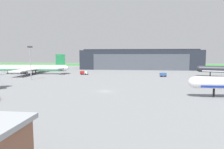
{
  "coord_description": "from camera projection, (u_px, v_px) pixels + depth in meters",
  "views": [
    {
      "loc": [
        9.83,
        -62.83,
        12.11
      ],
      "look_at": [
        -0.54,
        23.63,
        3.25
      ],
      "focal_mm": 30.78,
      "sensor_mm": 36.0,
      "label": 1
    }
  ],
  "objects": [
    {
      "name": "ops_van",
      "position": [
        84.0,
        73.0,
        118.22
      ],
      "size": [
        5.31,
        3.11,
        2.3
      ],
      "color": "silver",
      "rests_on": "ground_plane"
    },
    {
      "name": "airliner_far_left",
      "position": [
        31.0,
        68.0,
        122.64
      ],
      "size": [
        48.55,
        43.39,
        12.55
      ],
      "color": "white",
      "rests_on": "ground_plane"
    },
    {
      "name": "fuel_bowser",
      "position": [
        163.0,
        75.0,
        106.91
      ],
      "size": [
        3.69,
        2.78,
        2.21
      ],
      "color": "#335693",
      "rests_on": "ground_plane"
    },
    {
      "name": "grass_field_strip",
      "position": [
        127.0,
        65.0,
        240.29
      ],
      "size": [
        440.0,
        56.0,
        0.08
      ],
      "primitive_type": "cube",
      "color": "#378137",
      "rests_on": "ground_plane"
    },
    {
      "name": "maintenance_hangar",
      "position": [
        140.0,
        59.0,
        169.74
      ],
      "size": [
        99.62,
        34.64,
        17.27
      ],
      "color": "#232833",
      "rests_on": "ground_plane"
    },
    {
      "name": "apron_light_mast",
      "position": [
        30.0,
        60.0,
        93.29
      ],
      "size": [
        2.4,
        0.5,
        16.43
      ],
      "color": "#99999E",
      "rests_on": "ground_plane"
    },
    {
      "name": "ground_plane",
      "position": [
        105.0,
        91.0,
        64.45
      ],
      "size": [
        440.0,
        440.0,
        0.0
      ],
      "primitive_type": "plane",
      "color": "slate"
    }
  ]
}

